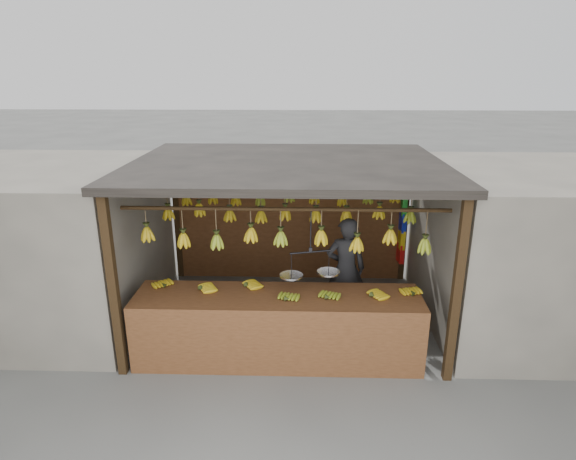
{
  "coord_description": "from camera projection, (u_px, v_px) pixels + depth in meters",
  "views": [
    {
      "loc": [
        0.21,
        -6.58,
        3.6
      ],
      "look_at": [
        0.0,
        0.3,
        1.3
      ],
      "focal_mm": 30.0,
      "sensor_mm": 36.0,
      "label": 1
    }
  ],
  "objects": [
    {
      "name": "neighbor_left",
      "position": [
        45.0,
        244.0,
        7.12
      ],
      "size": [
        3.0,
        3.0,
        2.3
      ],
      "primitive_type": "cube",
      "color": "slate",
      "rests_on": "ground"
    },
    {
      "name": "balance_scale",
      "position": [
        310.0,
        271.0,
        6.04
      ],
      "size": [
        0.75,
        0.4,
        0.86
      ],
      "color": "black",
      "rests_on": "ground"
    },
    {
      "name": "stall",
      "position": [
        288.0,
        186.0,
        7.07
      ],
      "size": [
        4.3,
        3.3,
        2.4
      ],
      "color": "black",
      "rests_on": "ground"
    },
    {
      "name": "vendor",
      "position": [
        346.0,
        269.0,
        7.1
      ],
      "size": [
        0.6,
        0.41,
        1.6
      ],
      "primitive_type": "imported",
      "rotation": [
        0.0,
        0.0,
        3.19
      ],
      "color": "#262628",
      "rests_on": "ground"
    },
    {
      "name": "neighbor_right",
      "position": [
        537.0,
        249.0,
        6.91
      ],
      "size": [
        3.0,
        3.0,
        2.3
      ],
      "primitive_type": "cube",
      "color": "slate",
      "rests_on": "ground"
    },
    {
      "name": "ground",
      "position": [
        287.0,
        316.0,
        7.38
      ],
      "size": [
        80.0,
        80.0,
        0.0
      ],
      "primitive_type": "plane",
      "color": "#5B5B57"
    },
    {
      "name": "hanging_bananas",
      "position": [
        288.0,
        216.0,
        6.87
      ],
      "size": [
        3.62,
        2.23,
        0.4
      ],
      "color": "gold",
      "rests_on": "ground"
    },
    {
      "name": "bag_bundles",
      "position": [
        402.0,
        230.0,
        8.29
      ],
      "size": [
        0.08,
        0.26,
        1.2
      ],
      "color": "#199926",
      "rests_on": "ground"
    },
    {
      "name": "counter",
      "position": [
        278.0,
        314.0,
        5.99
      ],
      "size": [
        3.64,
        0.83,
        0.96
      ],
      "color": "brown",
      "rests_on": "ground"
    }
  ]
}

